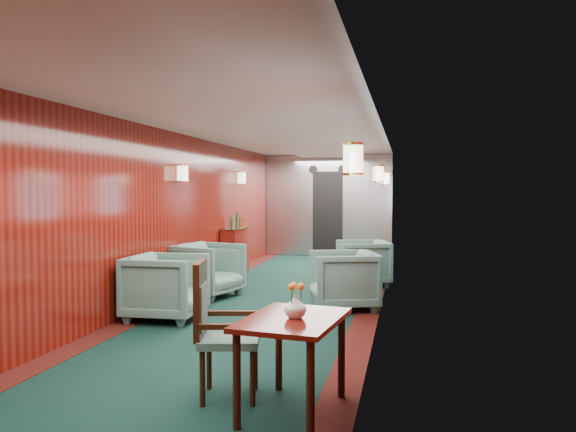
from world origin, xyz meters
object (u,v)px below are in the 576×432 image
(dining_table, at_px, (293,333))
(armchair_right_far, at_px, (363,263))
(armchair_right_near, at_px, (343,280))
(side_chair, at_px, (217,324))
(armchair_left_far, at_px, (208,270))
(credenza, at_px, (235,250))
(armchair_left_near, at_px, (166,287))

(dining_table, relative_size, armchair_right_far, 1.19)
(dining_table, xyz_separation_m, armchair_right_near, (-0.04, 3.50, -0.18))
(armchair_right_near, bearing_deg, side_chair, -26.96)
(armchair_left_far, bearing_deg, credenza, 25.09)
(credenza, bearing_deg, dining_table, -69.23)
(armchair_right_near, bearing_deg, dining_table, -16.55)
(armchair_left_far, relative_size, armchair_right_near, 1.03)
(armchair_left_near, bearing_deg, side_chair, -149.66)
(dining_table, distance_m, armchair_left_far, 4.48)
(armchair_right_near, distance_m, armchair_right_far, 1.91)
(armchair_left_near, relative_size, armchair_left_far, 1.01)
(credenza, height_order, armchair_left_near, credenza)
(side_chair, height_order, armchair_right_near, side_chair)
(dining_table, bearing_deg, credenza, 118.58)
(side_chair, relative_size, armchair_left_far, 1.19)
(armchair_left_far, bearing_deg, dining_table, -134.92)
(armchair_left_near, xyz_separation_m, armchair_left_far, (-0.02, 1.49, -0.00))
(armchair_right_near, bearing_deg, armchair_left_far, -119.80)
(side_chair, bearing_deg, credenza, 93.75)
(dining_table, distance_m, armchair_left_near, 3.21)
(dining_table, distance_m, armchair_right_far, 5.41)
(armchair_left_near, distance_m, armchair_left_far, 1.49)
(credenza, relative_size, armchair_left_near, 1.30)
(armchair_left_far, bearing_deg, armchair_left_near, -161.67)
(side_chair, xyz_separation_m, armchair_right_near, (0.57, 3.34, -0.17))
(armchair_right_near, bearing_deg, armchair_right_far, 159.54)
(armchair_right_far, bearing_deg, armchair_left_near, -51.14)
(credenza, bearing_deg, armchair_right_far, -20.46)
(credenza, distance_m, armchair_left_far, 2.39)
(side_chair, xyz_separation_m, armchair_left_near, (-1.44, 2.30, -0.16))
(credenza, height_order, armchair_left_far, credenza)
(armchair_left_far, xyz_separation_m, armchair_right_far, (2.15, 1.45, -0.02))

